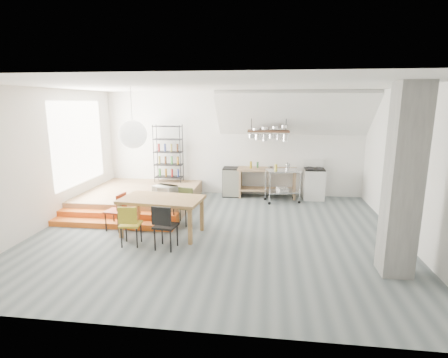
# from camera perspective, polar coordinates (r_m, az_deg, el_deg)

# --- Properties ---
(floor) EXTENTS (8.00, 8.00, 0.00)m
(floor) POSITION_cam_1_polar(r_m,az_deg,el_deg) (7.97, -1.21, -8.69)
(floor) COLOR #555F62
(floor) RESTS_ON ground
(wall_back) EXTENTS (8.00, 0.04, 3.20)m
(wall_back) POSITION_cam_1_polar(r_m,az_deg,el_deg) (10.99, 1.44, 5.76)
(wall_back) COLOR silver
(wall_back) RESTS_ON ground
(wall_left) EXTENTS (0.04, 7.00, 3.20)m
(wall_left) POSITION_cam_1_polar(r_m,az_deg,el_deg) (9.04, -27.25, 2.95)
(wall_left) COLOR silver
(wall_left) RESTS_ON ground
(wall_right) EXTENTS (0.04, 7.00, 3.20)m
(wall_right) POSITION_cam_1_polar(r_m,az_deg,el_deg) (8.01, 28.36, 1.79)
(wall_right) COLOR silver
(wall_right) RESTS_ON ground
(ceiling) EXTENTS (8.00, 7.00, 0.02)m
(ceiling) POSITION_cam_1_polar(r_m,az_deg,el_deg) (7.45, -1.33, 14.95)
(ceiling) COLOR white
(ceiling) RESTS_ON wall_back
(slope_ceiling) EXTENTS (4.40, 1.44, 1.32)m
(slope_ceiling) POSITION_cam_1_polar(r_m,az_deg,el_deg) (10.29, 11.31, 10.38)
(slope_ceiling) COLOR white
(slope_ceiling) RESTS_ON wall_back
(window_pane) EXTENTS (0.02, 2.50, 2.20)m
(window_pane) POSITION_cam_1_polar(r_m,az_deg,el_deg) (10.27, -22.59, 5.47)
(window_pane) COLOR white
(window_pane) RESTS_ON wall_left
(platform) EXTENTS (3.00, 3.00, 0.40)m
(platform) POSITION_cam_1_polar(r_m,az_deg,el_deg) (10.37, -13.36, -2.86)
(platform) COLOR #906C48
(platform) RESTS_ON ground
(step_lower) EXTENTS (3.00, 0.35, 0.13)m
(step_lower) POSITION_cam_1_polar(r_m,az_deg,el_deg) (8.70, -17.81, -7.01)
(step_lower) COLOR #DA5E19
(step_lower) RESTS_ON ground
(step_upper) EXTENTS (3.00, 0.35, 0.27)m
(step_upper) POSITION_cam_1_polar(r_m,az_deg,el_deg) (8.98, -16.90, -5.90)
(step_upper) COLOR #DA5E19
(step_upper) RESTS_ON ground
(concrete_column) EXTENTS (0.50, 0.50, 3.20)m
(concrete_column) POSITION_cam_1_polar(r_m,az_deg,el_deg) (6.38, 27.21, -0.45)
(concrete_column) COLOR slate
(concrete_column) RESTS_ON ground
(kitchen_counter) EXTENTS (1.80, 0.60, 0.91)m
(kitchen_counter) POSITION_cam_1_polar(r_m,az_deg,el_deg) (10.74, 7.06, 0.25)
(kitchen_counter) COLOR #906C48
(kitchen_counter) RESTS_ON ground
(stove) EXTENTS (0.60, 0.60, 1.18)m
(stove) POSITION_cam_1_polar(r_m,az_deg,el_deg) (10.87, 14.44, -0.70)
(stove) COLOR white
(stove) RESTS_ON ground
(pot_rack) EXTENTS (1.20, 0.50, 1.43)m
(pot_rack) POSITION_cam_1_polar(r_m,az_deg,el_deg) (10.32, 7.41, 7.33)
(pot_rack) COLOR #3D2518
(pot_rack) RESTS_ON ceiling
(wire_shelving) EXTENTS (0.88, 0.38, 1.80)m
(wire_shelving) POSITION_cam_1_polar(r_m,az_deg,el_deg) (11.11, -9.08, 4.26)
(wire_shelving) COLOR black
(wire_shelving) RESTS_ON platform
(microwave_shelf) EXTENTS (0.60, 0.40, 0.16)m
(microwave_shelf) POSITION_cam_1_polar(r_m,az_deg,el_deg) (8.80, -9.58, -3.09)
(microwave_shelf) COLOR #906C48
(microwave_shelf) RESTS_ON platform
(paper_lantern) EXTENTS (0.60, 0.60, 0.60)m
(paper_lantern) POSITION_cam_1_polar(r_m,az_deg,el_deg) (7.76, -14.65, 7.06)
(paper_lantern) COLOR white
(paper_lantern) RESTS_ON ceiling
(dining_table) EXTENTS (1.84, 1.16, 0.83)m
(dining_table) POSITION_cam_1_polar(r_m,az_deg,el_deg) (7.76, -10.14, -3.70)
(dining_table) COLOR brown
(dining_table) RESTS_ON ground
(chair_mustard) EXTENTS (0.43, 0.43, 0.86)m
(chair_mustard) POSITION_cam_1_polar(r_m,az_deg,el_deg) (7.32, -15.17, -6.81)
(chair_mustard) COLOR #AB971D
(chair_mustard) RESTS_ON ground
(chair_black) EXTENTS (0.47, 0.47, 0.92)m
(chair_black) POSITION_cam_1_polar(r_m,az_deg,el_deg) (6.99, -9.76, -7.18)
(chair_black) COLOR black
(chair_black) RESTS_ON ground
(chair_olive) EXTENTS (0.47, 0.47, 0.86)m
(chair_olive) POSITION_cam_1_polar(r_m,az_deg,el_deg) (8.44, -6.57, -3.87)
(chair_olive) COLOR #4C5829
(chair_olive) RESTS_ON ground
(chair_red) EXTENTS (0.45, 0.45, 0.87)m
(chair_red) POSITION_cam_1_polar(r_m,az_deg,el_deg) (8.30, -16.95, -4.61)
(chair_red) COLOR #A63417
(chair_red) RESTS_ON ground
(rolling_cart) EXTENTS (1.07, 0.78, 0.96)m
(rolling_cart) POSITION_cam_1_polar(r_m,az_deg,el_deg) (10.31, 9.54, -0.37)
(rolling_cart) COLOR silver
(rolling_cart) RESTS_ON ground
(mini_fridge) EXTENTS (0.53, 0.53, 0.90)m
(mini_fridge) POSITION_cam_1_polar(r_m,az_deg,el_deg) (10.89, 1.24, -0.46)
(mini_fridge) COLOR black
(mini_fridge) RESTS_ON ground
(microwave) EXTENTS (0.64, 0.53, 0.30)m
(microwave) POSITION_cam_1_polar(r_m,az_deg,el_deg) (8.75, -9.62, -2.02)
(microwave) COLOR beige
(microwave) RESTS_ON microwave_shelf
(bowl) EXTENTS (0.26, 0.26, 0.05)m
(bowl) POSITION_cam_1_polar(r_m,az_deg,el_deg) (10.63, 7.71, 1.81)
(bowl) COLOR silver
(bowl) RESTS_ON kitchen_counter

